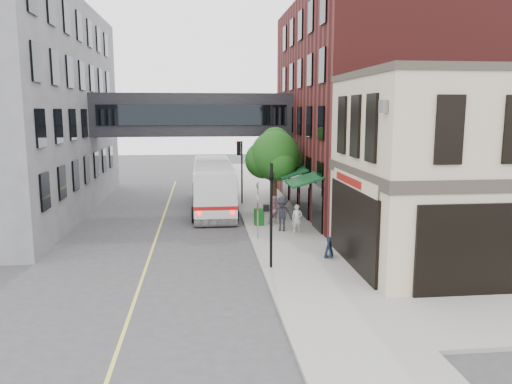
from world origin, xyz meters
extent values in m
plane|color=#38383A|center=(0.00, 0.00, 0.00)|extent=(120.00, 120.00, 0.00)
cube|color=gray|center=(2.00, 14.00, 0.07)|extent=(4.00, 60.00, 0.15)
cube|color=beige|center=(9.00, 2.00, 4.08)|extent=(10.00, 8.00, 8.15)
cube|color=#38332B|center=(9.00, 2.00, 4.15)|extent=(10.12, 8.12, 0.50)
cube|color=#38332B|center=(9.00, 2.00, 8.30)|extent=(10.12, 8.12, 0.30)
cube|color=black|center=(3.94, 2.00, 1.85)|extent=(0.14, 6.40, 3.40)
cube|color=black|center=(3.90, 2.00, 1.85)|extent=(0.04, 5.90, 3.00)
cube|color=maroon|center=(3.88, 2.60, 3.80)|extent=(0.03, 3.60, 0.32)
cube|color=#531B1A|center=(10.00, 15.00, 7.00)|extent=(12.00, 18.00, 14.00)
cube|color=#0B3318|center=(3.14, 13.75, 3.00)|extent=(1.80, 13.00, 0.40)
cube|color=black|center=(-3.00, 18.00, 6.50)|extent=(14.00, 3.00, 3.00)
cube|color=black|center=(-3.00, 16.45, 6.50)|extent=(13.00, 0.08, 1.40)
cube|color=black|center=(-3.00, 19.55, 6.50)|extent=(13.00, 0.08, 1.40)
cylinder|color=black|center=(0.40, 2.00, 2.40)|extent=(0.12, 0.12, 4.50)
cube|color=black|center=(0.18, 2.00, 2.75)|extent=(0.25, 0.22, 0.30)
imported|color=black|center=(0.40, 2.00, 4.25)|extent=(0.20, 0.16, 1.00)
cylinder|color=black|center=(0.40, 17.00, 2.40)|extent=(0.12, 0.12, 4.50)
cube|color=black|center=(0.18, 17.00, 2.75)|extent=(0.25, 0.22, 0.30)
cube|color=black|center=(0.18, 17.00, 4.15)|extent=(0.28, 0.28, 1.00)
sphere|color=#FF0C05|center=(0.02, 17.00, 4.50)|extent=(0.18, 0.18, 0.18)
cylinder|color=gray|center=(0.40, 7.00, 1.65)|extent=(0.08, 0.08, 3.00)
cube|color=white|center=(0.38, 7.00, 2.35)|extent=(0.03, 0.75, 0.22)
cube|color=#0C591E|center=(0.38, 7.00, 2.90)|extent=(0.03, 0.70, 0.18)
cube|color=#B20C0C|center=(0.38, 7.00, 1.85)|extent=(0.03, 0.30, 0.40)
cylinder|color=#382619|center=(2.20, 13.00, 1.55)|extent=(0.28, 0.28, 2.80)
sphere|color=#184D14|center=(2.20, 13.00, 3.95)|extent=(3.20, 3.20, 3.20)
sphere|color=#184D14|center=(3.00, 13.50, 3.55)|extent=(2.20, 2.20, 2.20)
sphere|color=#184D14|center=(1.50, 13.30, 3.65)|extent=(2.40, 2.40, 2.40)
sphere|color=#184D14|center=(2.30, 13.60, 4.75)|extent=(2.00, 2.00, 2.00)
cube|color=#D8CC4C|center=(-5.00, 10.00, 0.01)|extent=(0.12, 40.00, 0.01)
cube|color=silver|center=(-1.70, 15.95, 1.69)|extent=(2.57, 11.77, 2.97)
cube|color=black|center=(-1.70, 15.95, 2.20)|extent=(2.63, 11.57, 1.07)
cube|color=#B20C0C|center=(-1.70, 15.95, 1.18)|extent=(2.63, 11.79, 0.23)
cylinder|color=black|center=(-2.98, 11.65, 0.51)|extent=(0.31, 1.02, 1.02)
cylinder|color=black|center=(-0.42, 11.65, 0.51)|extent=(0.31, 1.02, 1.02)
cylinder|color=black|center=(-2.97, 19.84, 0.51)|extent=(0.31, 1.02, 1.02)
cylinder|color=black|center=(-0.41, 19.84, 0.51)|extent=(0.31, 1.02, 1.02)
imported|color=beige|center=(2.68, 7.89, 0.94)|extent=(0.64, 0.49, 1.57)
imported|color=#C27D85|center=(1.78, 10.16, 1.00)|extent=(0.85, 0.67, 1.70)
imported|color=#21222A|center=(1.92, 8.42, 1.11)|extent=(1.40, 1.06, 1.92)
cube|color=#135618|center=(0.82, 9.96, 0.65)|extent=(0.59, 0.55, 0.99)
cube|color=black|center=(3.24, 3.18, 0.60)|extent=(0.49, 0.59, 0.91)
camera|label=1|loc=(-2.52, -18.45, 6.82)|focal=35.00mm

